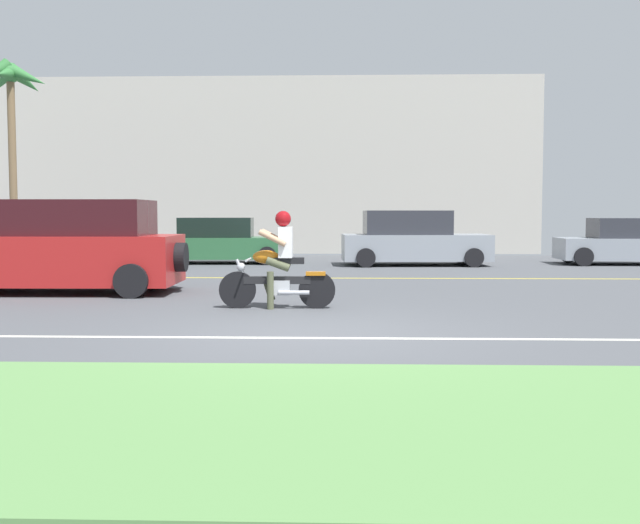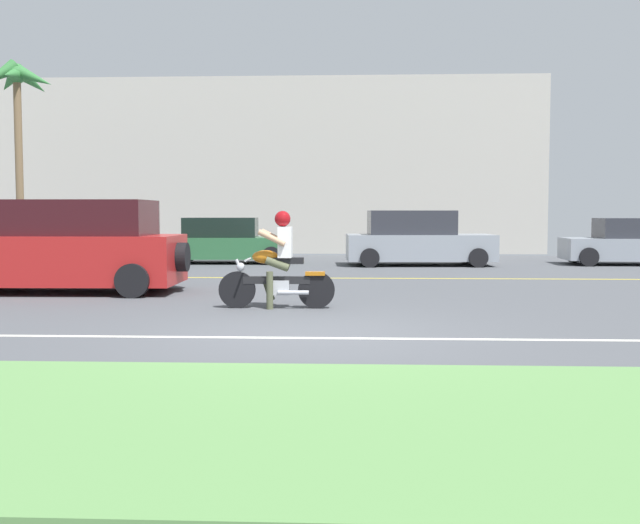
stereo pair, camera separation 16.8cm
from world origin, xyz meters
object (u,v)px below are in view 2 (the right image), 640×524
(parked_car_2, at_px, (417,240))
(palm_tree_0, at_px, (17,92))
(parked_car_3, at_px, (629,243))
(parked_car_1, at_px, (226,242))
(suv_nearby, at_px, (65,247))
(parked_car_0, at_px, (55,242))
(motorcyclist, at_px, (278,267))

(parked_car_2, bearing_deg, palm_tree_0, 171.09)
(parked_car_2, xyz_separation_m, parked_car_3, (6.47, 0.52, -0.10))
(palm_tree_0, bearing_deg, parked_car_1, -11.08)
(parked_car_3, bearing_deg, suv_nearby, -148.89)
(parked_car_1, relative_size, palm_tree_0, 0.59)
(parked_car_1, distance_m, parked_car_2, 5.94)
(parked_car_2, relative_size, palm_tree_0, 0.67)
(suv_nearby, distance_m, parked_car_3, 16.46)
(parked_car_2, distance_m, parked_car_3, 6.50)
(palm_tree_0, bearing_deg, parked_car_2, -8.91)
(parked_car_0, bearing_deg, palm_tree_0, 134.60)
(parked_car_0, distance_m, parked_car_2, 11.14)
(parked_car_0, relative_size, parked_car_3, 0.99)
(parked_car_2, height_order, palm_tree_0, palm_tree_0)
(suv_nearby, xyz_separation_m, palm_tree_0, (-5.52, 10.04, 4.70))
(suv_nearby, distance_m, parked_car_2, 11.04)
(motorcyclist, height_order, parked_car_2, parked_car_2)
(suv_nearby, xyz_separation_m, parked_car_1, (1.71, 8.63, -0.22))
(motorcyclist, height_order, parked_car_0, motorcyclist)
(suv_nearby, bearing_deg, motorcyclist, -26.93)
(suv_nearby, distance_m, palm_tree_0, 12.39)
(motorcyclist, xyz_separation_m, parked_car_2, (3.15, 10.25, 0.09))
(parked_car_0, xyz_separation_m, parked_car_2, (11.14, -0.04, 0.10))
(motorcyclist, bearing_deg, palm_tree_0, 129.04)
(parked_car_1, height_order, parked_car_2, parked_car_2)
(suv_nearby, bearing_deg, parked_car_0, 113.71)
(motorcyclist, distance_m, suv_nearby, 5.02)
(suv_nearby, height_order, palm_tree_0, palm_tree_0)
(suv_nearby, height_order, parked_car_0, suv_nearby)
(parked_car_0, bearing_deg, motorcyclist, -52.17)
(parked_car_0, distance_m, parked_car_1, 5.27)
(motorcyclist, xyz_separation_m, palm_tree_0, (-9.98, 12.31, 4.92))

